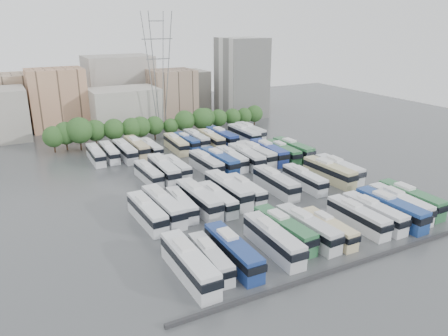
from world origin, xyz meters
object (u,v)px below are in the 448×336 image
bus_r2_s2 (149,173)px  bus_r3_s2 (125,151)px  bus_r0_s10 (374,212)px  bus_r1_s0 (147,212)px  bus_r3_s9 (211,139)px  electricity_pylon (159,68)px  bus_r1_s10 (304,179)px  apartment_tower (242,78)px  bus_r3_s6 (176,144)px  bus_r0_s1 (210,258)px  bus_r0_s6 (307,228)px  bus_r0_s13 (411,199)px  bus_r1_s3 (199,198)px  bus_r0_s11 (391,209)px  bus_r2_s7 (219,161)px  bus_r1_s6 (245,189)px  bus_r3_s7 (186,142)px  bus_r0_s9 (358,216)px  bus_r2_s12 (283,152)px  bus_r3_s1 (109,152)px  bus_r2_s3 (164,169)px  bus_r0_s5 (284,229)px  bus_r1_s8 (276,182)px  bus_r0_s12 (400,203)px  bus_r1_s4 (218,199)px  bus_r0_s0 (189,263)px  bus_r2_s6 (206,163)px  bus_r3_s3 (137,147)px  bus_r0_s2 (233,251)px  bus_r3_s0 (96,154)px  bus_r1_s12 (329,172)px  bus_r3_s10 (222,137)px  bus_r3_s13 (250,131)px  bus_r2_s4 (177,167)px  bus_r0_s7 (329,228)px  bus_r1_s5 (228,189)px  bus_r3_s8 (196,139)px  bus_r2_s9 (246,157)px  bus_r1_s13 (339,169)px  bus_r3_s4 (151,148)px  bus_r1_s2 (182,204)px  bus_r2_s10 (256,154)px  bus_r1_s1 (163,206)px  bus_r2_s11 (269,152)px

bus_r2_s2 → bus_r3_s2: size_ratio=0.92×
bus_r0_s10 → bus_r3_s2: bus_r3_s2 is taller
bus_r1_s0 → bus_r3_s9: bearing=48.6°
electricity_pylon → bus_r1_s10: (9.42, -56.35, -16.83)m
apartment_tower → bus_r3_s6: 47.17m
bus_r0_s1 → bus_r0_s6: bearing=4.5°
bus_r0_s13 → bus_r1_s3: bearing=152.3°
bus_r0_s6 → bus_r3_s9: size_ratio=1.04×
bus_r0_s11 → bus_r2_s7: bus_r0_s11 is taller
bus_r1_s6 → bus_r3_s7: (3.46, 36.05, -0.04)m
bus_r0_s9 → bus_r0_s11: bus_r0_s11 is taller
electricity_pylon → bus_r1_s0: bearing=-112.2°
bus_r2_s12 → bus_r3_s1: size_ratio=1.09×
bus_r3_s1 → bus_r2_s3: bearing=-69.6°
bus_r0_s5 → bus_r1_s8: bearing=57.3°
bus_r0_s12 → bus_r1_s4: bearing=150.1°
bus_r0_s9 → bus_r0_s11: bearing=-5.3°
bus_r2_s2 → bus_r2_s12: (33.12, -0.55, 0.15)m
bus_r0_s0 → bus_r3_s6: size_ratio=1.10×
bus_r0_s5 → bus_r2_s6: (3.21, 34.00, -0.04)m
bus_r0_s6 → bus_r3_s3: (-9.94, 54.57, 0.02)m
bus_r1_s10 → bus_r2_s12: bus_r2_s12 is taller
bus_r0_s9 → bus_r2_s12: 36.52m
bus_r0_s2 → electricity_pylon: bearing=77.8°
bus_r1_s4 → bus_r3_s0: (-13.29, 37.03, -0.02)m
bus_r0_s6 → bus_r3_s7: bus_r0_s6 is taller
bus_r1_s12 → bus_r3_s10: 35.59m
bus_r0_s11 → bus_r3_s13: 56.38m
bus_r0_s9 → bus_r2_s4: bus_r0_s9 is taller
apartment_tower → bus_r0_s7: (-32.36, -83.04, -11.31)m
bus_r3_s2 → bus_r3_s9: 23.11m
bus_r1_s5 → bus_r3_s0: (-16.69, 34.58, -0.35)m
bus_r1_s3 → bus_r3_s8: 40.62m
bus_r2_s9 → bus_r0_s7: bearing=-98.1°
bus_r1_s0 → bus_r1_s10: (32.73, 0.80, -0.10)m
bus_r0_s12 → bus_r1_s4: size_ratio=1.11×
bus_r2_s7 → bus_r3_s7: bearing=86.8°
bus_r3_s1 → bus_r1_s6: bearing=-64.8°
bus_r0_s11 → bus_r2_s3: 45.06m
bus_r2_s9 → bus_r0_s5: bearing=-109.2°
bus_r0_s5 → bus_r1_s13: bearing=31.3°
bus_r0_s7 → bus_r0_s9: size_ratio=0.90×
bus_r3_s4 → bus_r1_s2: bearing=-102.3°
bus_r0_s7 → bus_r2_s10: size_ratio=0.82×
bus_r1_s1 → bus_r3_s1: bearing=87.8°
electricity_pylon → bus_r2_s10: electricity_pylon is taller
bus_r2_s6 → bus_r0_s12: bearing=-62.1°
bus_r1_s3 → bus_r3_s0: size_ratio=1.18×
bus_r2_s4 → bus_r3_s0: bearing=126.4°
bus_r2_s11 → bus_r3_s0: (-36.53, 18.09, -0.32)m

